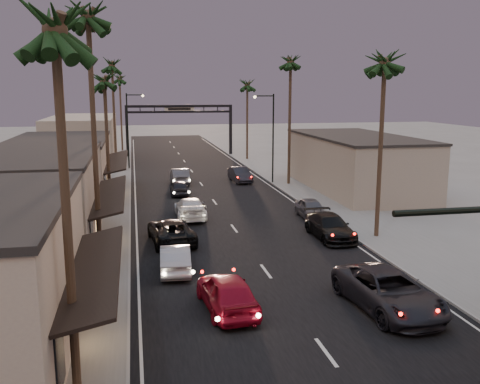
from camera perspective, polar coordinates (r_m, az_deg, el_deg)
name	(u,v)px	position (r m, az deg, el deg)	size (l,w,h in m)	color
ground	(210,195)	(48.38, -3.26, -0.36)	(200.00, 200.00, 0.00)	slate
road	(202,186)	(53.25, -4.02, 0.67)	(14.00, 120.00, 0.02)	black
sidewalk_left	(107,177)	(59.80, -13.96, 1.55)	(5.00, 92.00, 0.12)	slate
sidewalk_right	(276,172)	(61.86, 3.90, 2.15)	(5.00, 92.00, 0.12)	slate
storefront_mid	(26,203)	(34.27, -21.86, -1.12)	(8.00, 14.00, 5.50)	gray
storefront_far	(61,169)	(49.90, -18.59, 2.34)	(8.00, 16.00, 5.00)	tan
storefront_dist	(83,140)	(72.57, -16.40, 5.36)	(8.00, 20.00, 6.00)	gray
building_right	(356,164)	(51.77, 12.25, 2.95)	(8.00, 18.00, 5.00)	gray
arch	(180,117)	(77.38, -6.47, 7.92)	(15.20, 0.40, 7.27)	black
streetlight_right	(270,131)	(53.88, 3.27, 6.51)	(2.13, 0.30, 9.00)	black
streetlight_left	(130,125)	(65.13, -11.67, 7.05)	(2.13, 0.30, 9.00)	black
palm_la	(54,14)	(16.26, -19.24, 17.52)	(3.20, 3.20, 13.20)	#38281C
palm_lb	(88,9)	(29.34, -15.95, 18.28)	(3.20, 3.20, 15.20)	#38281C
palm_lc	(104,75)	(43.06, -14.30, 11.96)	(3.20, 3.20, 12.20)	#38281C
palm_ld	(112,62)	(62.11, -13.52, 13.35)	(3.20, 3.20, 14.20)	#38281C
palm_ra	(385,55)	(34.58, 15.22, 13.88)	(3.20, 3.20, 13.20)	#38281C
palm_rb	(291,58)	(53.30, 5.43, 14.06)	(3.20, 3.20, 14.20)	#38281C
palm_rc	(247,82)	(72.61, 0.78, 11.70)	(3.20, 3.20, 12.20)	#38281C
palm_far	(119,76)	(85.04, -12.74, 11.97)	(3.20, 3.20, 13.20)	#38281C
oncoming_red	(227,292)	(23.40, -1.39, -10.62)	(1.96, 4.87, 1.66)	maroon
oncoming_pickup	(171,231)	(33.65, -7.36, -4.12)	(2.49, 5.40, 1.50)	black
oncoming_silver	(175,258)	(28.38, -6.94, -7.03)	(1.52, 4.37, 1.44)	#9C9CA1
oncoming_white	(190,208)	(39.85, -5.34, -1.71)	(2.12, 5.21, 1.51)	silver
oncoming_dgrey	(179,188)	(48.69, -6.48, 0.47)	(1.60, 3.98, 1.36)	black
oncoming_grey_far	(180,176)	(54.51, -6.46, 1.70)	(1.66, 4.77, 1.57)	#48484C
curbside_near	(388,291)	(24.29, 15.55, -10.14)	(2.83, 6.14, 1.71)	black
curbside_black	(330,227)	(34.79, 9.57, -3.67)	(2.13, 5.24, 1.52)	black
curbside_grey	(311,209)	(40.03, 7.61, -1.77)	(1.69, 4.19, 1.43)	#4C4B50
curbside_far	(240,175)	(55.30, 0.00, 1.87)	(1.60, 4.59, 1.51)	black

